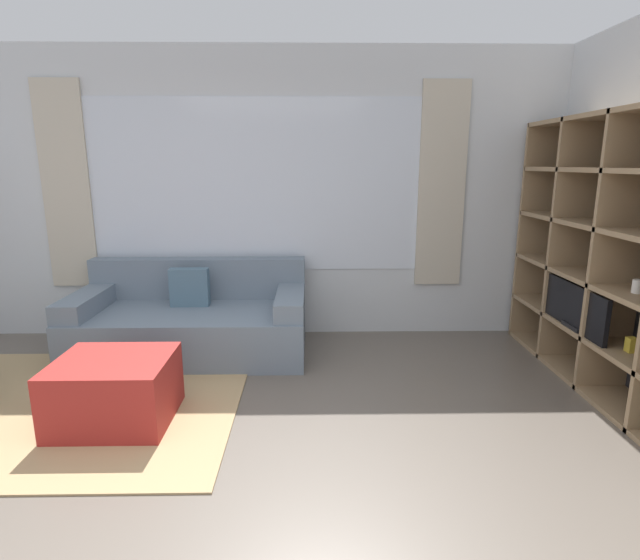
% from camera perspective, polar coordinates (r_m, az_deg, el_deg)
% --- Properties ---
extents(wall_back, '(6.98, 0.11, 2.70)m').
position_cam_1_polar(wall_back, '(4.85, -7.32, 9.52)').
color(wall_back, silver).
rests_on(wall_back, ground_plane).
extents(area_rug, '(2.49, 1.95, 0.01)m').
position_cam_1_polar(area_rug, '(4.02, -27.55, -12.63)').
color(area_rug, tan).
rests_on(area_rug, ground_plane).
extents(shelving_unit, '(0.40, 2.53, 2.01)m').
position_cam_1_polar(shelving_unit, '(4.13, 31.23, 1.99)').
color(shelving_unit, '#232328').
rests_on(shelving_unit, ground_plane).
extents(couch_main, '(2.00, 1.00, 0.79)m').
position_cam_1_polar(couch_main, '(4.62, -14.37, -4.60)').
color(couch_main, slate).
rests_on(couch_main, ground_plane).
extents(ottoman, '(0.72, 0.64, 0.43)m').
position_cam_1_polar(ottoman, '(3.57, -22.38, -11.63)').
color(ottoman, '#A82823').
rests_on(ottoman, ground_plane).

